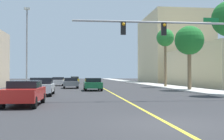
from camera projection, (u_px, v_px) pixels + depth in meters
ground at (96, 84)px, 51.49m from camera, size 192.00×192.00×0.00m
sidewalk_left at (43, 84)px, 50.37m from camera, size 3.65×168.00×0.15m
sidewalk_right at (147, 84)px, 52.61m from camera, size 3.65×168.00×0.15m
lane_marking_center at (96, 84)px, 51.49m from camera, size 0.16×144.00×0.01m
building_right_near at (224, 67)px, 44.98m from camera, size 12.87×22.79×6.12m
building_right_far at (172, 49)px, 71.02m from camera, size 13.67×20.67×16.59m
traffic_signal_mast at (189, 37)px, 18.89m from camera, size 11.91×0.36×5.53m
street_lamp at (27, 45)px, 27.64m from camera, size 0.56×0.28×8.29m
palm_mid at (189, 41)px, 31.05m from camera, size 3.23×3.23×7.07m
palm_far at (165, 39)px, 39.15m from camera, size 2.46×2.46×8.08m
car_white at (42, 86)px, 23.56m from camera, size 1.98×4.23×1.51m
car_green at (93, 84)px, 31.04m from camera, size 1.97×4.28×1.40m
car_gray at (71, 83)px, 36.60m from camera, size 2.07×3.95×1.38m
car_red at (25, 93)px, 15.57m from camera, size 1.86×4.12×1.40m
car_silver at (58, 81)px, 45.63m from camera, size 2.01×4.15×1.40m
car_yellow at (75, 80)px, 57.01m from camera, size 1.87×3.94×1.45m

